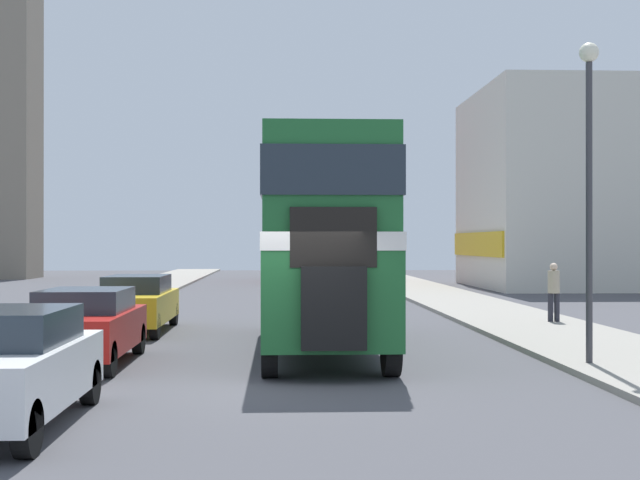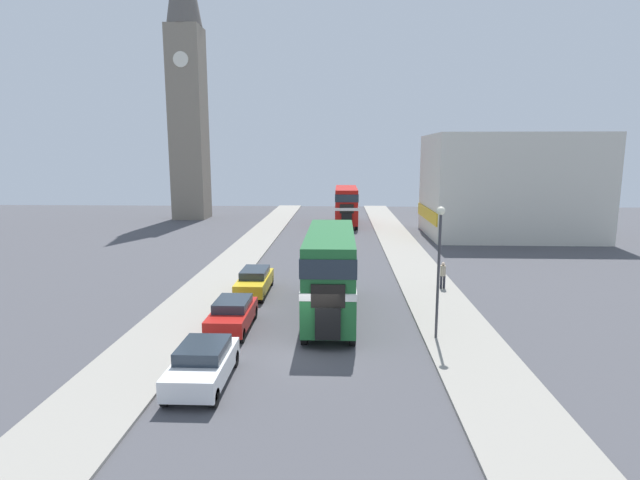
# 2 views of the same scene
# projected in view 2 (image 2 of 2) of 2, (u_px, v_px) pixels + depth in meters

# --- Properties ---
(ground_plane) EXTENTS (120.00, 120.00, 0.00)m
(ground_plane) POSITION_uv_depth(u_px,v_px,m) (309.00, 354.00, 20.68)
(ground_plane) COLOR #47474C
(sidewalk_right) EXTENTS (3.50, 120.00, 0.12)m
(sidewalk_right) POSITION_uv_depth(u_px,v_px,m) (473.00, 355.00, 20.39)
(sidewalk_right) COLOR gray
(sidewalk_right) RESTS_ON ground_plane
(sidewalk_left) EXTENTS (3.50, 120.00, 0.12)m
(sidewalk_left) POSITION_uv_depth(u_px,v_px,m) (149.00, 350.00, 20.94)
(sidewalk_left) COLOR gray
(sidewalk_left) RESTS_ON ground_plane
(double_decker_bus) EXTENTS (2.40, 9.81, 4.35)m
(double_decker_bus) POSITION_uv_depth(u_px,v_px,m) (330.00, 267.00, 25.20)
(double_decker_bus) COLOR #1E602D
(double_decker_bus) RESTS_ON ground_plane
(bus_distant) EXTENTS (2.54, 10.48, 4.36)m
(bus_distant) POSITION_uv_depth(u_px,v_px,m) (346.00, 203.00, 58.58)
(bus_distant) COLOR #B2140F
(bus_distant) RESTS_ON ground_plane
(car_parked_near) EXTENTS (1.84, 4.08, 1.48)m
(car_parked_near) POSITION_uv_depth(u_px,v_px,m) (203.00, 364.00, 17.86)
(car_parked_near) COLOR white
(car_parked_near) RESTS_ON ground_plane
(car_parked_mid) EXTENTS (1.74, 4.16, 1.43)m
(car_parked_mid) POSITION_uv_depth(u_px,v_px,m) (232.00, 314.00, 23.52)
(car_parked_mid) COLOR red
(car_parked_mid) RESTS_ON ground_plane
(car_parked_far) EXTENTS (1.68, 4.64, 1.46)m
(car_parked_far) POSITION_uv_depth(u_px,v_px,m) (255.00, 281.00, 29.65)
(car_parked_far) COLOR gold
(car_parked_far) RESTS_ON ground_plane
(pedestrian_walking) EXTENTS (0.33, 0.33, 1.63)m
(pedestrian_walking) POSITION_uv_depth(u_px,v_px,m) (443.00, 274.00, 30.25)
(pedestrian_walking) COLOR #282833
(pedestrian_walking) RESTS_ON sidewalk_right
(street_lamp) EXTENTS (0.36, 0.36, 5.86)m
(street_lamp) POSITION_uv_depth(u_px,v_px,m) (439.00, 253.00, 21.59)
(street_lamp) COLOR #38383D
(street_lamp) RESTS_ON sidewalk_right
(church_tower) EXTENTS (4.31, 4.31, 36.72)m
(church_tower) POSITION_uv_depth(u_px,v_px,m) (186.00, 68.00, 61.72)
(church_tower) COLOR gray
(church_tower) RESTS_ON ground_plane
(shop_building_block) EXTENTS (16.00, 11.47, 10.15)m
(shop_building_block) POSITION_uv_depth(u_px,v_px,m) (508.00, 186.00, 49.95)
(shop_building_block) COLOR beige
(shop_building_block) RESTS_ON ground_plane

